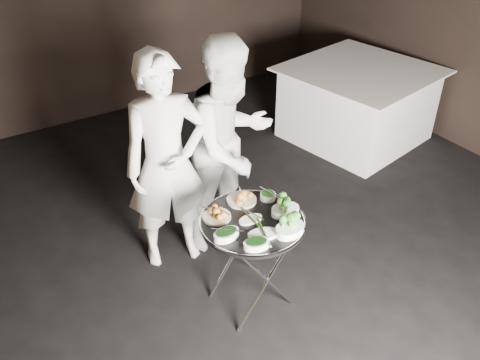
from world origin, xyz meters
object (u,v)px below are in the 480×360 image
tray_stand (252,259)px  dining_table (357,104)px  waiter_left (167,165)px  waiter_right (231,144)px  serving_tray (253,222)px

tray_stand → dining_table: dining_table is taller
tray_stand → dining_table: (2.31, 1.42, 0.00)m
waiter_left → waiter_right: 0.54m
waiter_right → dining_table: bearing=6.9°
waiter_right → tray_stand: bearing=-123.6°
serving_tray → tray_stand: bearing=0.0°
tray_stand → waiter_left: (-0.24, 0.75, 0.44)m
serving_tray → dining_table: 2.73m
waiter_right → dining_table: waiter_right is taller
dining_table → tray_stand: bearing=-148.4°
waiter_left → waiter_right: bearing=11.7°
serving_tray → waiter_right: bearing=68.0°
tray_stand → serving_tray: serving_tray is taller
serving_tray → dining_table: dining_table is taller
tray_stand → waiter_left: waiter_left is taller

